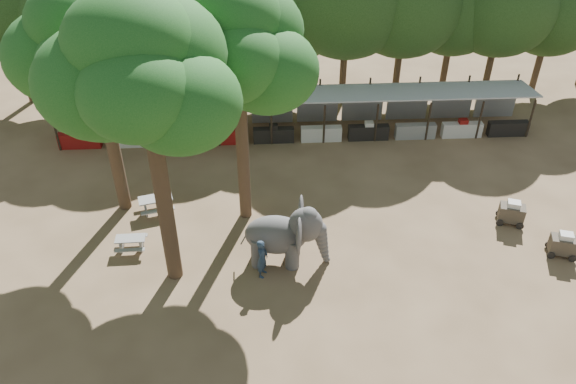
{
  "coord_description": "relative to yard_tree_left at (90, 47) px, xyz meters",
  "views": [
    {
      "loc": [
        -2.16,
        -15.7,
        16.92
      ],
      "look_at": [
        -1.0,
        5.0,
        2.0
      ],
      "focal_mm": 35.0,
      "sensor_mm": 36.0,
      "label": 1
    }
  ],
  "objects": [
    {
      "name": "yard_tree_left",
      "position": [
        0.0,
        0.0,
        0.0
      ],
      "size": [
        7.1,
        6.9,
        11.02
      ],
      "color": "#332316",
      "rests_on": "ground"
    },
    {
      "name": "yard_tree_center",
      "position": [
        3.0,
        -5.0,
        1.01
      ],
      "size": [
        7.1,
        6.9,
        12.04
      ],
      "color": "#332316",
      "rests_on": "ground"
    },
    {
      "name": "yard_tree_back",
      "position": [
        6.0,
        -1.0,
        0.34
      ],
      "size": [
        7.1,
        6.9,
        11.36
      ],
      "color": "#332316",
      "rests_on": "ground"
    },
    {
      "name": "handler",
      "position": [
        6.87,
        -5.42,
        -7.27
      ],
      "size": [
        0.65,
        0.78,
        1.86
      ],
      "primitive_type": "imported",
      "rotation": [
        0.0,
        0.0,
        1.23
      ],
      "color": "#26384C",
      "rests_on": "ground"
    },
    {
      "name": "backdrop_trees",
      "position": [
        9.13,
        11.81,
        -2.69
      ],
      "size": [
        46.46,
        5.95,
        8.33
      ],
      "color": "#332316",
      "rests_on": "ground"
    },
    {
      "name": "picnic_table_near",
      "position": [
        1.01,
        -3.43,
        -7.77
      ],
      "size": [
        1.35,
        1.22,
        0.66
      ],
      "rotation": [
        0.0,
        0.0,
        0.02
      ],
      "color": "gray",
      "rests_on": "ground"
    },
    {
      "name": "elephant",
      "position": [
        7.93,
        -4.51,
        -6.76
      ],
      "size": [
        3.83,
        2.89,
        2.88
      ],
      "rotation": [
        0.0,
        0.0,
        -0.13
      ],
      "color": "#444141",
      "rests_on": "ground"
    },
    {
      "name": "ground",
      "position": [
        9.13,
        -7.19,
        -8.2
      ],
      "size": [
        100.0,
        100.0,
        0.0
      ],
      "primitive_type": "plane",
      "color": "brown",
      "rests_on": "ground"
    },
    {
      "name": "vendor_stalls",
      "position": [
        9.13,
        6.65,
        -7.02
      ],
      "size": [
        28.0,
        2.99,
        2.8
      ],
      "color": "#A2A4AA",
      "rests_on": "ground"
    },
    {
      "name": "cart_front",
      "position": [
        20.16,
        -4.87,
        -7.61
      ],
      "size": [
        1.42,
        1.13,
        1.2
      ],
      "rotation": [
        0.0,
        0.0,
        -0.3
      ],
      "color": "#372F26",
      "rests_on": "ground"
    },
    {
      "name": "cart_back",
      "position": [
        18.74,
        -2.51,
        -7.59
      ],
      "size": [
        1.46,
        1.19,
        1.24
      ],
      "rotation": [
        0.0,
        0.0,
        -0.33
      ],
      "color": "#372F26",
      "rests_on": "ground"
    },
    {
      "name": "picnic_table_far",
      "position": [
        1.76,
        -0.65,
        -7.67
      ],
      "size": [
        1.93,
        1.81,
        0.8
      ],
      "rotation": [
        0.0,
        0.0,
        0.26
      ],
      "color": "gray",
      "rests_on": "ground"
    }
  ]
}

